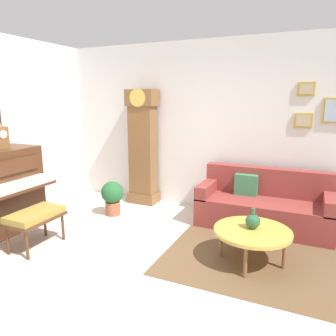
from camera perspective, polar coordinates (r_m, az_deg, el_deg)
name	(u,v)px	position (r m, az deg, el deg)	size (l,w,h in m)	color
ground_plane	(133,274)	(3.76, -6.27, -18.43)	(6.40, 6.00, 0.10)	beige
wall_back	(204,127)	(5.44, 6.49, 7.38)	(5.30, 0.13, 2.80)	silver
area_rug	(253,263)	(3.97, 15.02, -16.09)	(2.10, 1.50, 0.01)	brown
piano_bench	(35,217)	(4.39, -22.75, -8.08)	(0.42, 0.70, 0.48)	#4C2B19
grandfather_clock	(143,150)	(5.68, -4.54, 3.19)	(0.52, 0.34, 2.03)	brown
couch	(264,206)	(4.95, 16.87, -6.49)	(1.90, 0.80, 0.84)	maroon
coffee_table	(252,232)	(3.83, 14.91, -11.05)	(0.88, 0.88, 0.40)	gold
mantel_clock	(0,136)	(4.97, -27.86, 5.08)	(0.13, 0.18, 0.38)	brown
green_jug	(253,221)	(3.82, 14.97, -9.19)	(0.17, 0.17, 0.24)	#234C33
potted_plant	(112,196)	(5.26, -9.96, -4.92)	(0.36, 0.36, 0.56)	#935138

